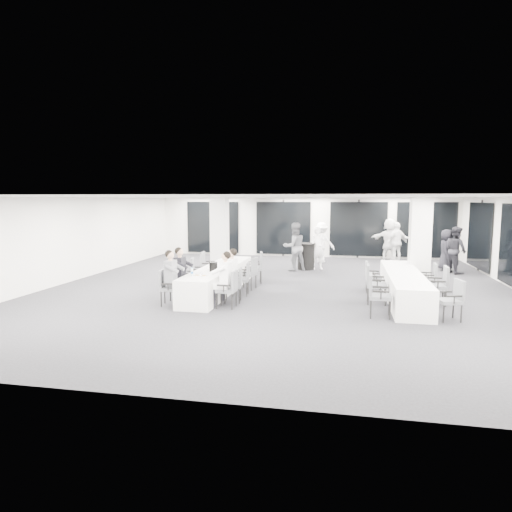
{
  "coord_description": "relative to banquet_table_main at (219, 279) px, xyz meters",
  "views": [
    {
      "loc": [
        2.0,
        -13.65,
        2.74
      ],
      "look_at": [
        -0.69,
        -0.2,
        1.02
      ],
      "focal_mm": 32.0,
      "sensor_mm": 36.0,
      "label": 1
    }
  ],
  "objects": [
    {
      "name": "chair_main_right_near",
      "position": [
        0.83,
        -1.89,
        0.17
      ],
      "size": [
        0.49,
        0.55,
        0.95
      ],
      "rotation": [
        0.0,
        0.0,
        1.54
      ],
      "color": "#53565B",
      "rests_on": "floor"
    },
    {
      "name": "column_left",
      "position": [
        -1.1,
        4.02,
        1.02
      ],
      "size": [
        0.6,
        0.6,
        2.8
      ],
      "primitive_type": "cube",
      "color": "silver",
      "rests_on": "floor"
    },
    {
      "name": "chair_side_left_mid",
      "position": [
        4.41,
        -0.68,
        0.21
      ],
      "size": [
        0.53,
        0.59,
        1.03
      ],
      "rotation": [
        0.0,
        0.0,
        -1.59
      ],
      "color": "#53565B",
      "rests_on": "floor"
    },
    {
      "name": "plate_b",
      "position": [
        0.09,
        -1.67,
        0.39
      ],
      "size": [
        0.21,
        0.21,
        0.03
      ],
      "color": "white",
      "rests_on": "banquet_table_main"
    },
    {
      "name": "chair_main_left_far",
      "position": [
        -0.84,
        1.52,
        0.19
      ],
      "size": [
        0.53,
        0.58,
        0.99
      ],
      "rotation": [
        0.0,
        0.0,
        -1.5
      ],
      "color": "#53565B",
      "rests_on": "floor"
    },
    {
      "name": "chair_main_left_near",
      "position": [
        -0.83,
        -1.92,
        0.15
      ],
      "size": [
        0.53,
        0.57,
        0.92
      ],
      "rotation": [
        0.0,
        0.0,
        -1.41
      ],
      "color": "#53565B",
      "rests_on": "floor"
    },
    {
      "name": "chair_main_right_mid",
      "position": [
        0.83,
        -0.33,
        0.16
      ],
      "size": [
        0.53,
        0.57,
        0.94
      ],
      "rotation": [
        0.0,
        0.0,
        1.69
      ],
      "color": "#53565B",
      "rests_on": "floor"
    },
    {
      "name": "room",
      "position": [
        2.58,
        1.94,
        1.01
      ],
      "size": [
        14.04,
        16.04,
        2.84
      ],
      "color": "black",
      "rests_on": "ground"
    },
    {
      "name": "seated_guest_b",
      "position": [
        -0.67,
        -1.23,
        0.44
      ],
      "size": [
        0.5,
        0.38,
        1.44
      ],
      "rotation": [
        0.0,
        0.0,
        -1.57
      ],
      "color": "black",
      "rests_on": "floor"
    },
    {
      "name": "banquet_table_main",
      "position": [
        0.0,
        0.0,
        0.0
      ],
      "size": [
        0.9,
        5.0,
        0.75
      ],
      "primitive_type": "cube",
      "color": "white",
      "rests_on": "floor"
    },
    {
      "name": "chair_main_right_second",
      "position": [
        0.83,
        -1.23,
        0.15
      ],
      "size": [
        0.53,
        0.56,
        0.92
      ],
      "rotation": [
        0.0,
        0.0,
        1.72
      ],
      "color": "#53565B",
      "rests_on": "floor"
    },
    {
      "name": "chair_main_left_fourth",
      "position": [
        -0.83,
        0.46,
        0.16
      ],
      "size": [
        0.57,
        0.59,
        0.93
      ],
      "rotation": [
        0.0,
        0.0,
        -1.34
      ],
      "color": "#53565B",
      "rests_on": "floor"
    },
    {
      "name": "banquet_table_side",
      "position": [
        5.25,
        -0.03,
        0.0
      ],
      "size": [
        0.9,
        5.0,
        0.75
      ],
      "primitive_type": "cube",
      "color": "white",
      "rests_on": "floor"
    },
    {
      "name": "chair_side_left_near",
      "position": [
        4.41,
        -2.07,
        0.2
      ],
      "size": [
        0.53,
        0.59,
        1.01
      ],
      "rotation": [
        0.0,
        0.0,
        -1.61
      ],
      "color": "#53565B",
      "rests_on": "floor"
    },
    {
      "name": "standing_guest_a",
      "position": [
        2.6,
        4.97,
        0.57
      ],
      "size": [
        0.85,
        0.78,
        1.89
      ],
      "primitive_type": "imported",
      "rotation": [
        0.0,
        0.0,
        0.41
      ],
      "color": "white",
      "rests_on": "floor"
    },
    {
      "name": "water_bottle_c",
      "position": [
        -0.08,
        1.99,
        0.5
      ],
      "size": [
        0.08,
        0.08,
        0.24
      ],
      "primitive_type": "cylinder",
      "color": "silver",
      "rests_on": "banquet_table_main"
    },
    {
      "name": "chair_main_right_far",
      "position": [
        0.84,
        1.62,
        0.21
      ],
      "size": [
        0.62,
        0.65,
        1.02
      ],
      "rotation": [
        0.0,
        0.0,
        1.81
      ],
      "color": "#53565B",
      "rests_on": "floor"
    },
    {
      "name": "standing_guest_c",
      "position": [
        2.63,
        7.07,
        0.6
      ],
      "size": [
        1.36,
        0.86,
        1.95
      ],
      "primitive_type": "imported",
      "rotation": [
        0.0,
        0.0,
        2.96
      ],
      "color": "white",
      "rests_on": "floor"
    },
    {
      "name": "standing_guest_e",
      "position": [
        7.44,
        5.62,
        0.52
      ],
      "size": [
        0.71,
        0.96,
        1.79
      ],
      "primitive_type": "imported",
      "rotation": [
        0.0,
        0.0,
        1.34
      ],
      "color": "black",
      "rests_on": "floor"
    },
    {
      "name": "ice_bucket_near",
      "position": [
        0.1,
        -0.85,
        0.51
      ],
      "size": [
        0.23,
        0.23,
        0.26
      ],
      "primitive_type": "cylinder",
      "color": "black",
      "rests_on": "banquet_table_main"
    },
    {
      "name": "seated_guest_d",
      "position": [
        0.67,
        -1.24,
        0.44
      ],
      "size": [
        0.5,
        0.38,
        1.44
      ],
      "rotation": [
        0.0,
        0.0,
        1.57
      ],
      "color": "white",
      "rests_on": "floor"
    },
    {
      "name": "seated_guest_c",
      "position": [
        0.67,
        -1.89,
        0.44
      ],
      "size": [
        0.5,
        0.38,
        1.44
      ],
      "rotation": [
        0.0,
        0.0,
        1.57
      ],
      "color": "white",
      "rests_on": "floor"
    },
    {
      "name": "cocktail_table",
      "position": [
        2.15,
        4.84,
        0.14
      ],
      "size": [
        0.74,
        0.74,
        1.02
      ],
      "color": "black",
      "rests_on": "floor"
    },
    {
      "name": "standing_guest_b",
      "position": [
        1.74,
        4.39,
        0.67
      ],
      "size": [
        1.18,
        1.04,
        2.09
      ],
      "primitive_type": "imported",
      "rotation": [
        0.0,
        0.0,
        3.66
      ],
      "color": "slate",
      "rests_on": "floor"
    },
    {
      "name": "plate_c",
      "position": [
        -0.03,
        -0.61,
        0.39
      ],
      "size": [
        0.22,
        0.22,
        0.03
      ],
      "color": "white",
      "rests_on": "banquet_table_main"
    },
    {
      "name": "ice_bucket_far",
      "position": [
        -0.04,
        1.31,
        0.49
      ],
      "size": [
        0.2,
        0.2,
        0.23
      ],
      "primitive_type": "cylinder",
      "color": "black",
      "rests_on": "banquet_table_main"
    },
    {
      "name": "water_bottle_a",
      "position": [
        -0.23,
        -1.67,
        0.48
      ],
      "size": [
        0.07,
        0.07,
        0.2
      ],
      "primitive_type": "cylinder",
      "color": "silver",
      "rests_on": "banquet_table_main"
    },
    {
      "name": "water_bottle_b",
      "position": [
        0.21,
        0.34,
        0.48
      ],
      "size": [
        0.07,
        0.07,
        0.21
      ],
      "primitive_type": "cylinder",
      "color": "silver",
      "rests_on": "banquet_table_main"
    },
    {
      "name": "chair_main_left_mid",
      "position": [
        -0.83,
        -0.27,
        0.15
      ],
      "size": [
        0.53,
        0.57,
        0.91
      ],
      "rotation": [
        0.0,
        0.0,
        -1.41
      ],
      "color": "#53565B",
      "rests_on": "floor"
    },
    {
      "name": "wine_glass",
      "position": [
        0.22,
        -2.26,
        0.53
      ],
      "size": [
        0.08,
        0.08,
        0.21
      ],
      "color": "silver",
      "rests_on": "banquet_table_main"
    },
    {
      "name": "plate_a",
      "position": [
        -0.11,
        -1.63,
        0.39
      ],
      "size": [
        0.21,
        0.21,
        0.03
      ],
      "color": "white",
      "rests_on": "banquet_table_main"
    },
    {
      "name": "chair_main_left_second",
      "position": [
        -0.83,
        -1.23,
        0.16
      ],
      "size": [
        0.49,
        0.54,
        0.94
      ],
      "rotation": [
        0.0,
        0.0,
        -1.55
      ],
      "color": "#53565B",
      "rests_on": "floor"
    },
    {
      "name": "chair_side_right_far",
      "position": [
        6.08,
        0.88,
        0.14
      ],
      "size": [
        0.48,
        0.53,
        0.9
      ],
      "rotation": [
        0.0,
        0.0,
        1.52
      ],
      "color": "#53565B",
      "rests_on": "floor"
    },
    {
      "name": "chair_side_right_near",
      "position": [
        6.08,
        -2.07,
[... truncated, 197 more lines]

